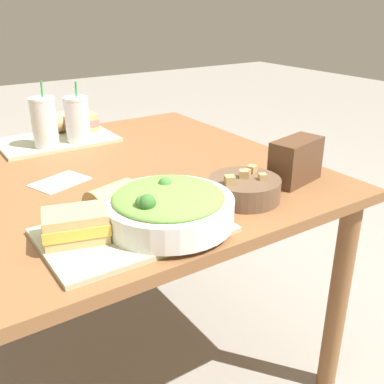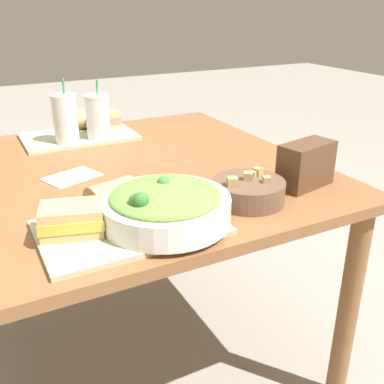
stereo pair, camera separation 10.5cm
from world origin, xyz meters
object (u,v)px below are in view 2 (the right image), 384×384
at_px(drink_cup_dark, 65,120).
at_px(chip_bag, 306,165).
at_px(soup_bowl, 248,190).
at_px(salad_bowl, 165,205).
at_px(baguette_far, 87,118).
at_px(napkin_folded, 72,176).
at_px(drink_cup_red, 98,118).
at_px(sandwich_near, 72,219).
at_px(baguette_near, 113,196).
at_px(sandwich_far, 102,120).

distance_m(drink_cup_dark, chip_bag, 0.84).
bearing_deg(soup_bowl, salad_bowl, -173.78).
bearing_deg(baguette_far, soup_bowl, 179.96).
height_order(baguette_far, napkin_folded, baguette_far).
height_order(drink_cup_dark, drink_cup_red, drink_cup_dark).
relative_size(soup_bowl, sandwich_near, 1.19).
distance_m(salad_bowl, drink_cup_red, 0.72).
xyz_separation_m(sandwich_near, drink_cup_red, (0.26, 0.68, 0.04)).
height_order(soup_bowl, drink_cup_dark, drink_cup_dark).
xyz_separation_m(salad_bowl, soup_bowl, (0.24, 0.03, -0.02)).
height_order(drink_cup_dark, chip_bag, drink_cup_dark).
bearing_deg(salad_bowl, drink_cup_dark, 94.14).
distance_m(drink_cup_dark, napkin_folded, 0.33).
relative_size(sandwich_near, drink_cup_dark, 0.70).
bearing_deg(baguette_far, baguette_near, 157.16).
distance_m(baguette_near, napkin_folded, 0.30).
relative_size(soup_bowl, baguette_near, 1.43).
height_order(baguette_near, drink_cup_red, drink_cup_red).
height_order(sandwich_far, baguette_far, baguette_far).
distance_m(sandwich_far, chip_bag, 0.86).
bearing_deg(drink_cup_red, baguette_far, 89.42).
relative_size(salad_bowl, sandwich_far, 2.34).
bearing_deg(drink_cup_dark, chip_bag, -54.06).
xyz_separation_m(soup_bowl, napkin_folded, (-0.36, 0.38, -0.03)).
height_order(drink_cup_dark, napkin_folded, drink_cup_dark).
height_order(soup_bowl, sandwich_near, soup_bowl).
distance_m(drink_cup_dark, drink_cup_red, 0.11).
height_order(soup_bowl, chip_bag, chip_bag).
bearing_deg(drink_cup_dark, salad_bowl, -85.86).
height_order(salad_bowl, soup_bowl, salad_bowl).
xyz_separation_m(baguette_far, drink_cup_red, (-0.00, -0.16, 0.04)).
height_order(salad_bowl, napkin_folded, salad_bowl).
bearing_deg(baguette_near, salad_bowl, -156.72).
height_order(soup_bowl, napkin_folded, soup_bowl).
bearing_deg(chip_bag, sandwich_near, 167.90).
bearing_deg(baguette_near, drink_cup_red, -29.38).
bearing_deg(baguette_near, napkin_folded, -10.00).
distance_m(sandwich_far, napkin_folded, 0.49).
xyz_separation_m(salad_bowl, sandwich_far, (0.11, 0.84, -0.01)).
bearing_deg(baguette_near, soup_bowl, -119.46).
xyz_separation_m(baguette_near, napkin_folded, (-0.03, 0.30, -0.05)).
relative_size(drink_cup_dark, chip_bag, 1.28).
height_order(salad_bowl, drink_cup_red, drink_cup_red).
bearing_deg(sandwich_far, drink_cup_dark, -146.42).
bearing_deg(chip_bag, baguette_far, 102.02).
bearing_deg(baguette_near, drink_cup_dark, -18.96).
xyz_separation_m(soup_bowl, drink_cup_red, (-0.18, 0.69, 0.05)).
xyz_separation_m(sandwich_far, napkin_folded, (-0.23, -0.43, -0.04)).
bearing_deg(sandwich_far, soup_bowl, -83.62).
bearing_deg(salad_bowl, chip_bag, 5.55).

